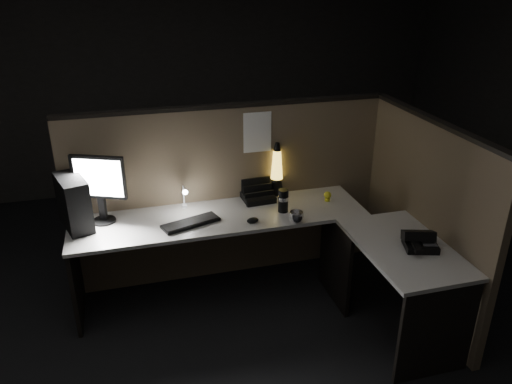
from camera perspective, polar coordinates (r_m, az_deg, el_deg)
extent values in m
plane|color=black|center=(3.87, 0.34, -16.09)|extent=(6.00, 6.00, 0.00)
plane|color=#282623|center=(6.01, -7.55, 12.95)|extent=(6.00, 0.00, 6.00)
cube|color=brown|center=(4.23, -3.03, -0.27)|extent=(2.66, 0.06, 1.50)
cube|color=brown|center=(4.03, 18.52, -2.90)|extent=(0.06, 1.66, 1.50)
cube|color=beige|center=(3.93, -4.11, -2.89)|extent=(2.30, 0.60, 0.03)
cube|color=beige|center=(3.66, 16.60, -6.12)|extent=(0.60, 1.00, 0.03)
cube|color=black|center=(4.08, -19.88, -9.20)|extent=(0.03, 0.55, 0.70)
cube|color=black|center=(3.54, 19.94, -14.95)|extent=(0.55, 0.03, 0.70)
cube|color=black|center=(4.10, 9.03, -7.80)|extent=(0.03, 0.55, 0.70)
cube|color=black|center=(3.90, -20.11, -1.15)|extent=(0.28, 0.41, 0.40)
cylinder|color=black|center=(3.99, -16.96, -3.15)|extent=(0.18, 0.18, 0.01)
cube|color=black|center=(3.96, -17.14, -1.67)|extent=(0.06, 0.06, 0.20)
cube|color=black|center=(3.86, -17.58, 1.64)|extent=(0.39, 0.20, 0.33)
cube|color=white|center=(3.84, -17.59, 1.53)|extent=(0.33, 0.15, 0.28)
cube|color=black|center=(3.81, -7.47, -3.53)|extent=(0.46, 0.27, 0.02)
ellipsoid|color=black|center=(3.80, -0.38, -3.26)|extent=(0.11, 0.09, 0.04)
cube|color=white|center=(4.08, -8.19, -1.58)|extent=(0.04, 0.05, 0.03)
cylinder|color=white|center=(4.04, -8.27, -0.36)|extent=(0.01, 0.01, 0.16)
cylinder|color=white|center=(3.96, -8.23, 0.40)|extent=(0.01, 0.11, 0.01)
sphere|color=white|center=(3.90, -8.10, -0.02)|extent=(0.04, 0.04, 0.04)
cube|color=black|center=(4.16, 0.24, -0.62)|extent=(0.26, 0.24, 0.05)
cube|color=black|center=(4.11, 0.37, -0.31)|extent=(0.25, 0.03, 0.09)
cube|color=black|center=(4.19, -0.03, 0.79)|extent=(0.25, 0.03, 0.17)
cone|color=black|center=(4.26, 2.36, 0.69)|extent=(0.12, 0.12, 0.15)
cone|color=gold|center=(4.18, 2.41, 3.16)|extent=(0.10, 0.10, 0.25)
sphere|color=#924615|center=(4.21, 2.39, 2.16)|extent=(0.05, 0.05, 0.05)
sphere|color=#924615|center=(4.18, 2.41, 3.30)|extent=(0.04, 0.04, 0.04)
cone|color=black|center=(4.13, 2.45, 5.20)|extent=(0.06, 0.06, 0.07)
cylinder|color=black|center=(3.94, 3.13, -1.00)|extent=(0.08, 0.08, 0.19)
imported|color=silver|center=(3.81, 4.63, -2.85)|extent=(0.12, 0.12, 0.09)
sphere|color=yellow|center=(4.18, 8.19, -0.35)|extent=(0.06, 0.06, 0.06)
cube|color=white|center=(4.06, 0.16, 6.83)|extent=(0.23, 0.00, 0.33)
cube|color=black|center=(3.64, 18.27, -5.80)|extent=(0.26, 0.24, 0.05)
cube|color=black|center=(3.64, 18.08, -4.75)|extent=(0.24, 0.19, 0.10)
cube|color=black|center=(3.56, 17.84, -5.93)|extent=(0.09, 0.17, 0.03)
cube|color=#3F3F42|center=(3.63, 19.19, -5.53)|extent=(0.12, 0.12, 0.00)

